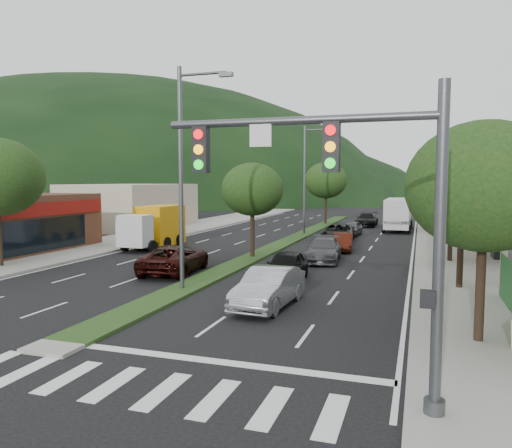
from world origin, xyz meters
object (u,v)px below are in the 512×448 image
(traffic_signal, at_px, (362,197))
(car_queue_e, at_px, (351,228))
(tree_r_a, at_px, (484,187))
(box_truck, at_px, (155,228))
(car_queue_a, at_px, (286,266))
(motorhome, at_px, (398,214))
(car_queue_b, at_px, (324,250))
(tree_r_b, at_px, (463,180))
(car_queue_d, at_px, (338,233))
(tree_r_c, at_px, (452,185))
(sedan_silver, at_px, (269,288))
(tree_r_d, at_px, (445,178))
(car_queue_f, at_px, (367,220))
(tree_med_near, at_px, (252,189))
(suv_maroon, at_px, (175,259))
(tree_med_far, at_px, (326,180))
(streetlight_mid, at_px, (307,174))
(tree_r_e, at_px, (440,182))
(car_queue_c, at_px, (343,242))
(streetlight_near, at_px, (185,167))

(traffic_signal, distance_m, car_queue_e, 35.43)
(tree_r_a, bearing_deg, box_truck, 141.07)
(car_queue_a, xyz_separation_m, motorhome, (4.22, 27.83, 0.95))
(car_queue_b, xyz_separation_m, box_truck, (-13.09, 2.33, 0.74))
(tree_r_b, distance_m, car_queue_b, 10.60)
(car_queue_d, distance_m, motorhome, 11.97)
(tree_r_c, bearing_deg, sedan_silver, -118.57)
(tree_r_c, height_order, tree_r_d, tree_r_d)
(tree_r_a, xyz_separation_m, car_queue_f, (-7.28, 39.25, -4.09))
(sedan_silver, bearing_deg, traffic_signal, -57.09)
(tree_r_a, distance_m, sedan_silver, 8.77)
(car_queue_b, relative_size, box_truck, 0.79)
(tree_med_near, xyz_separation_m, car_queue_f, (4.72, 25.25, -3.69))
(tree_r_a, xyz_separation_m, suv_maroon, (-14.35, 7.83, -4.05))
(car_queue_e, bearing_deg, tree_med_far, 115.04)
(tree_r_a, bearing_deg, traffic_signal, -118.20)
(sedan_silver, bearing_deg, streetlight_mid, 103.18)
(tree_r_e, bearing_deg, tree_r_d, -90.00)
(tree_r_c, relative_size, box_truck, 1.02)
(tree_r_d, bearing_deg, tree_r_e, 90.00)
(tree_med_far, xyz_separation_m, suv_maroon, (-2.35, -32.17, -4.24))
(suv_maroon, bearing_deg, tree_r_b, 173.89)
(car_queue_c, bearing_deg, tree_r_d, 38.15)
(car_queue_d, bearing_deg, tree_med_far, 99.46)
(tree_med_far, bearing_deg, sedan_silver, -83.02)
(car_queue_c, distance_m, car_queue_e, 10.15)
(tree_r_c, bearing_deg, streetlight_mid, 132.22)
(traffic_signal, height_order, streetlight_mid, streetlight_mid)
(car_queue_b, relative_size, car_queue_c, 1.32)
(tree_r_b, height_order, car_queue_d, tree_r_b)
(tree_r_b, bearing_deg, motorhome, 97.98)
(streetlight_near, xyz_separation_m, car_queue_e, (4.13, 25.35, -4.92))
(tree_r_d, xyz_separation_m, motorhome, (-3.86, 9.52, -3.50))
(car_queue_a, relative_size, car_queue_b, 0.87)
(car_queue_a, height_order, box_truck, box_truck)
(car_queue_e, bearing_deg, tree_r_a, -72.46)
(tree_r_d, relative_size, car_queue_f, 1.42)
(tree_med_far, relative_size, sedan_silver, 1.47)
(traffic_signal, relative_size, tree_r_c, 1.08)
(streetlight_near, xyz_separation_m, streetlight_mid, (0.00, 25.00, 0.00))
(tree_r_e, distance_m, tree_med_far, 12.65)
(suv_maroon, relative_size, car_queue_f, 1.09)
(streetlight_mid, distance_m, car_queue_a, 22.17)
(tree_r_a, distance_m, suv_maroon, 16.84)
(motorhome, bearing_deg, car_queue_e, -121.30)
(tree_r_d, distance_m, car_queue_f, 15.76)
(streetlight_near, distance_m, car_queue_e, 26.15)
(tree_r_d, relative_size, tree_med_far, 1.03)
(tree_r_c, xyz_separation_m, streetlight_mid, (-11.79, 13.00, 0.84))
(streetlight_mid, relative_size, car_queue_f, 1.98)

